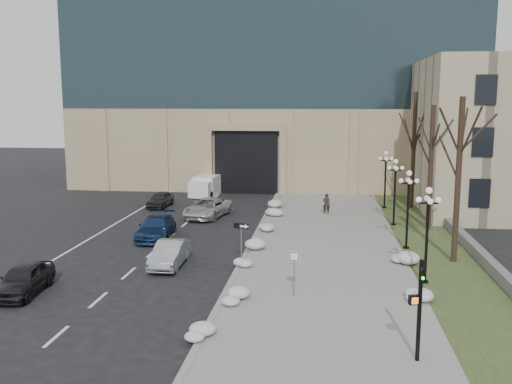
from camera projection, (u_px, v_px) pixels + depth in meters
ground at (235, 324)px, 22.61m from camera, size 160.00×160.00×0.00m
sidewalk at (325, 240)px, 35.90m from camera, size 9.00×40.00×0.12m
curb at (254, 238)px, 36.44m from camera, size 0.30×40.00×0.14m
grass_strip at (431, 244)px, 35.13m from camera, size 4.00×40.00×0.10m
stone_wall at (457, 233)px, 36.80m from camera, size 0.50×30.00×0.70m
office_tower at (278, 11)px, 62.63m from camera, size 40.00×24.70×36.00m
car_a at (24, 279)px, 26.09m from camera, size 1.98×4.25×1.41m
car_b at (170, 254)px, 30.45m from camera, size 1.46×4.09×1.34m
car_c at (156, 227)px, 36.64m from camera, size 2.46×5.11×1.43m
car_d at (208, 208)px, 43.27m from camera, size 3.36×5.56×1.44m
car_e at (160, 199)px, 47.46m from camera, size 1.64×3.82×1.29m
pedestrian at (326, 204)px, 43.96m from camera, size 0.58×0.39×1.58m
box_truck at (208, 185)px, 53.70m from camera, size 2.59×5.92×1.82m
one_way_sign at (244, 231)px, 29.89m from camera, size 0.88×0.44×2.41m
keep_sign at (294, 264)px, 25.28m from camera, size 0.47×0.07×2.19m
traffic_signal at (418, 313)px, 18.94m from camera, size 0.62×0.82×3.63m
snow_clump_a at (204, 333)px, 20.98m from camera, size 1.10×1.60×0.36m
snow_clump_b at (233, 297)px, 24.81m from camera, size 1.10×1.60×0.36m
snow_clump_c at (242, 264)px, 29.84m from camera, size 1.10×1.60×0.36m
snow_clump_d at (255, 247)px, 33.39m from camera, size 1.10×1.60×0.36m
snow_clump_e at (263, 229)px, 38.13m from camera, size 1.10×1.60×0.36m
snow_clump_f at (273, 213)px, 43.29m from camera, size 1.10×1.60×0.36m
snow_clump_g at (276, 204)px, 47.04m from camera, size 1.10×1.60×0.36m
snow_clump_h at (420, 295)px, 25.11m from camera, size 1.10×1.60×0.36m
snow_clump_i at (405, 261)px, 30.41m from camera, size 1.10×1.60×0.36m
lamppost_a at (427, 222)px, 27.01m from camera, size 1.18×1.18×4.76m
lamppost_b at (408, 199)px, 33.38m from camera, size 1.18×1.18×4.76m
lamppost_c at (395, 183)px, 39.75m from camera, size 1.18×1.18×4.76m
lamppost_d at (386, 172)px, 46.12m from camera, size 1.18×1.18×4.76m
tree_near at (459, 157)px, 30.23m from camera, size 3.20×3.20×9.00m
tree_mid at (432, 150)px, 38.12m from camera, size 3.20×3.20×8.50m
tree_far at (414, 134)px, 45.86m from camera, size 3.20×3.20×9.50m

